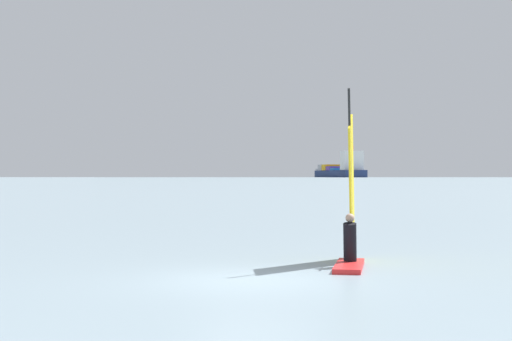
# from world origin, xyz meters

# --- Properties ---
(ground_plane) EXTENTS (4000.00, 4000.00, 0.00)m
(ground_plane) POSITION_xyz_m (0.00, 0.00, 0.00)
(ground_plane) COLOR gray
(windsurfer) EXTENTS (1.20, 3.57, 4.41)m
(windsurfer) POSITION_xyz_m (1.15, 3.39, 1.03)
(windsurfer) COLOR red
(windsurfer) RESTS_ON ground_plane
(cargo_ship) EXTENTS (110.17, 141.90, 37.44)m
(cargo_ship) POSITION_xyz_m (-282.78, 882.78, 8.55)
(cargo_ship) COLOR navy
(cargo_ship) RESTS_ON ground_plane
(distant_headland) EXTENTS (1363.73, 681.64, 52.95)m
(distant_headland) POSITION_xyz_m (-148.84, 1340.85, 26.48)
(distant_headland) COLOR #4C564C
(distant_headland) RESTS_ON ground_plane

